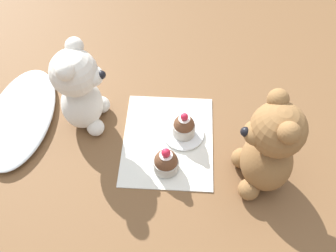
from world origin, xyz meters
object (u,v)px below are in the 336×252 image
Objects in this scene: teddy_bear_tan at (269,149)px; cupcake_near_tan_bear at (184,126)px; cupcake_near_cream_bear at (165,162)px; teddy_bear_cream at (80,89)px; saucer_plate at (183,134)px.

teddy_bear_tan reaches higher than cupcake_near_tan_bear.
cupcake_near_tan_bear is at bearing -21.72° from cupcake_near_cream_bear.
cupcake_near_cream_bear is (-0.13, -0.20, -0.08)m from teddy_bear_cream.
saucer_plate is at bearing -21.72° from cupcake_near_cream_bear.
teddy_bear_cream is 0.42m from teddy_bear_tan.
cupcake_near_cream_bear is (0.01, 0.20, -0.08)m from teddy_bear_tan.
teddy_bear_tan is 0.21m from cupcake_near_tan_bear.
saucer_plate is (-0.03, -0.23, -0.10)m from teddy_bear_cream.
teddy_bear_cream is 3.18× the size of cupcake_near_cream_bear.
teddy_bear_tan is at bearing -92.79° from cupcake_near_cream_bear.
cupcake_near_tan_bear is at bearing -129.53° from teddy_bear_tan.
teddy_bear_tan is 0.22m from cupcake_near_cream_bear.
cupcake_near_cream_bear is 0.10m from saucer_plate.
cupcake_near_tan_bear reaches higher than cupcake_near_cream_bear.
teddy_bear_tan reaches higher than saucer_plate.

